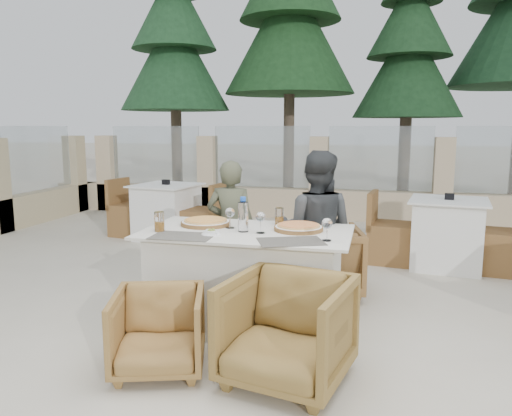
% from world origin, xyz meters
% --- Properties ---
extents(ground, '(80.00, 80.00, 0.00)m').
position_xyz_m(ground, '(0.00, 0.00, 0.00)').
color(ground, beige).
rests_on(ground, ground).
extents(sand_patch, '(30.00, 16.00, 0.01)m').
position_xyz_m(sand_patch, '(0.00, 14.00, 0.01)').
color(sand_patch, beige).
rests_on(sand_patch, ground).
extents(perimeter_wall_far, '(10.00, 0.34, 1.60)m').
position_xyz_m(perimeter_wall_far, '(0.00, 4.80, 0.80)').
color(perimeter_wall_far, beige).
rests_on(perimeter_wall_far, ground).
extents(pine_far_left, '(2.42, 2.42, 5.50)m').
position_xyz_m(pine_far_left, '(-3.50, 7.00, 2.75)').
color(pine_far_left, '#204B28').
rests_on(pine_far_left, ground).
extents(pine_mid_left, '(2.86, 2.86, 6.50)m').
position_xyz_m(pine_mid_left, '(-1.00, 7.50, 3.25)').
color(pine_mid_left, '#1D4620').
rests_on(pine_mid_left, ground).
extents(pine_centre, '(2.20, 2.20, 5.00)m').
position_xyz_m(pine_centre, '(1.50, 7.20, 2.50)').
color(pine_centre, '#1B4020').
rests_on(pine_centre, ground).
extents(dining_table, '(1.60, 0.90, 0.77)m').
position_xyz_m(dining_table, '(0.00, -0.04, 0.39)').
color(dining_table, silver).
rests_on(dining_table, ground).
extents(placemat_near_left, '(0.46, 0.31, 0.00)m').
position_xyz_m(placemat_near_left, '(-0.40, -0.34, 0.77)').
color(placemat_near_left, '#5D584F').
rests_on(placemat_near_left, dining_table).
extents(placemat_near_right, '(0.53, 0.45, 0.00)m').
position_xyz_m(placemat_near_right, '(0.40, -0.33, 0.77)').
color(placemat_near_right, '#545048').
rests_on(placemat_near_right, dining_table).
extents(pizza_left, '(0.52, 0.52, 0.05)m').
position_xyz_m(pizza_left, '(-0.38, 0.10, 0.80)').
color(pizza_left, orange).
rests_on(pizza_left, dining_table).
extents(pizza_right, '(0.40, 0.40, 0.05)m').
position_xyz_m(pizza_right, '(0.39, 0.07, 0.79)').
color(pizza_right, '#D1451C').
rests_on(pizza_right, dining_table).
extents(water_bottle, '(0.08, 0.08, 0.27)m').
position_xyz_m(water_bottle, '(-0.02, -0.08, 0.90)').
color(water_bottle, '#AECCE5').
rests_on(water_bottle, dining_table).
extents(wine_glass_centre, '(0.09, 0.09, 0.18)m').
position_xyz_m(wine_glass_centre, '(-0.15, 0.02, 0.86)').
color(wine_glass_centre, silver).
rests_on(wine_glass_centre, dining_table).
extents(wine_glass_near, '(0.08, 0.08, 0.18)m').
position_xyz_m(wine_glass_near, '(0.13, -0.10, 0.86)').
color(wine_glass_near, white).
rests_on(wine_glass_near, dining_table).
extents(wine_glass_corner, '(0.08, 0.08, 0.18)m').
position_xyz_m(wine_glass_corner, '(0.64, -0.24, 0.86)').
color(wine_glass_corner, white).
rests_on(wine_glass_corner, dining_table).
extents(beer_glass_left, '(0.08, 0.08, 0.15)m').
position_xyz_m(beer_glass_left, '(-0.64, -0.22, 0.85)').
color(beer_glass_left, orange).
rests_on(beer_glass_left, dining_table).
extents(beer_glass_right, '(0.07, 0.07, 0.14)m').
position_xyz_m(beer_glass_right, '(0.20, 0.24, 0.84)').
color(beer_glass_right, '#C3761B').
rests_on(beer_glass_right, dining_table).
extents(olive_dish, '(0.14, 0.14, 0.04)m').
position_xyz_m(olive_dish, '(-0.22, -0.24, 0.79)').
color(olive_dish, white).
rests_on(olive_dish, dining_table).
extents(armchair_far_left, '(0.64, 0.65, 0.57)m').
position_xyz_m(armchair_far_left, '(-0.51, 0.60, 0.29)').
color(armchair_far_left, brown).
rests_on(armchair_far_left, ground).
extents(armchair_far_right, '(0.84, 0.86, 0.65)m').
position_xyz_m(armchair_far_right, '(0.50, 0.87, 0.32)').
color(armchair_far_right, brown).
rests_on(armchair_far_right, ground).
extents(armchair_near_left, '(0.72, 0.73, 0.53)m').
position_xyz_m(armchair_near_left, '(-0.36, -0.89, 0.27)').
color(armchair_near_left, olive).
rests_on(armchair_near_left, ground).
extents(armchair_near_right, '(0.85, 0.87, 0.67)m').
position_xyz_m(armchair_near_right, '(0.47, -0.84, 0.33)').
color(armchair_near_right, olive).
rests_on(armchair_near_right, ground).
extents(diner_left, '(0.47, 0.32, 1.26)m').
position_xyz_m(diner_left, '(-0.34, 0.69, 0.63)').
color(diner_left, '#4F533C').
rests_on(diner_left, ground).
extents(diner_right, '(0.70, 0.57, 1.37)m').
position_xyz_m(diner_right, '(0.47, 0.50, 0.68)').
color(diner_right, '#36393B').
rests_on(diner_right, ground).
extents(bg_table_a, '(1.75, 1.07, 0.77)m').
position_xyz_m(bg_table_a, '(-1.88, 2.70, 0.39)').
color(bg_table_a, white).
rests_on(bg_table_a, ground).
extents(bg_table_b, '(1.74, 1.04, 0.77)m').
position_xyz_m(bg_table_b, '(1.75, 2.10, 0.39)').
color(bg_table_b, white).
rests_on(bg_table_b, ground).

